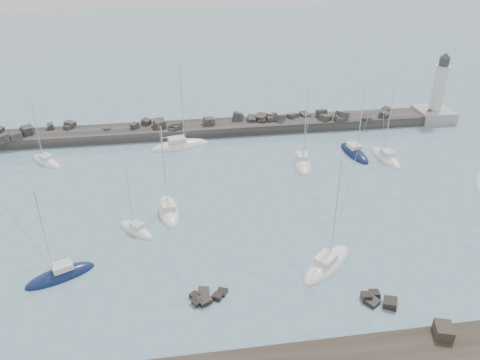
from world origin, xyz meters
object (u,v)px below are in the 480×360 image
object	(u,v)px
sailboat_2	(61,276)
sailboat_9	(385,158)
sailboat_5	(136,230)
sailboat_1	(46,161)
sailboat_3	(168,211)
sailboat_6	(302,163)
sailboat_7	(327,265)
lighthouse	(435,106)
sailboat_8	(354,153)
sailboat_4	(180,146)

from	to	relation	value
sailboat_2	sailboat_9	size ratio (longest dim) A/B	0.90
sailboat_5	sailboat_2	bearing A→B (deg)	-135.48
sailboat_1	sailboat_3	distance (m)	28.10
sailboat_2	sailboat_6	xyz separation A→B (m)	(35.21, 24.13, -0.00)
sailboat_3	sailboat_5	distance (m)	5.97
sailboat_7	sailboat_2	bearing A→B (deg)	175.14
sailboat_2	sailboat_5	world-z (taller)	sailboat_2
sailboat_9	sailboat_6	bearing A→B (deg)	179.56
sailboat_9	lighthouse	bearing A→B (deg)	42.87
sailboat_2	sailboat_5	xyz separation A→B (m)	(8.20, 8.07, -0.02)
lighthouse	sailboat_7	bearing A→B (deg)	-130.49
sailboat_1	sailboat_2	distance (m)	32.38
sailboat_3	lighthouse	bearing A→B (deg)	27.02
sailboat_1	sailboat_3	size ratio (longest dim) A/B	0.87
sailboat_1	sailboat_2	size ratio (longest dim) A/B	0.94
sailboat_5	sailboat_8	world-z (taller)	sailboat_8
lighthouse	sailboat_4	world-z (taller)	sailboat_4
sailboat_1	sailboat_2	bearing A→B (deg)	-75.58
sailboat_5	sailboat_7	distance (m)	25.15
sailboat_1	sailboat_3	world-z (taller)	sailboat_3
sailboat_6	sailboat_8	distance (m)	10.46
sailboat_4	sailboat_7	bearing A→B (deg)	-66.54
lighthouse	sailboat_7	xyz separation A→B (m)	(-36.68, -42.96, -2.95)
lighthouse	sailboat_9	xyz separation A→B (m)	(-17.57, -16.31, -2.94)
sailboat_1	sailboat_5	bearing A→B (deg)	-55.07
lighthouse	sailboat_8	distance (m)	26.32
sailboat_2	sailboat_9	xyz separation A→B (m)	(50.07, 24.02, -0.00)
sailboat_4	sailboat_8	size ratio (longest dim) A/B	1.20
lighthouse	sailboat_6	xyz separation A→B (m)	(-32.43, -16.20, -2.95)
sailboat_4	sailboat_6	bearing A→B (deg)	-26.67
sailboat_1	sailboat_8	bearing A→B (deg)	-5.10
sailboat_5	sailboat_8	xyz separation A→B (m)	(37.17, 18.52, 0.02)
sailboat_8	sailboat_6	bearing A→B (deg)	-166.39
sailboat_7	sailboat_8	bearing A→B (deg)	63.74
sailboat_7	sailboat_1	bearing A→B (deg)	138.94
sailboat_3	sailboat_6	size ratio (longest dim) A/B	0.98
sailboat_1	sailboat_8	size ratio (longest dim) A/B	0.86
sailboat_2	sailboat_8	bearing A→B (deg)	30.37
sailboat_7	sailboat_3	bearing A→B (deg)	141.20
sailboat_5	sailboat_6	xyz separation A→B (m)	(27.00, 16.06, 0.01)
sailboat_5	sailboat_9	xyz separation A→B (m)	(41.87, 15.95, 0.02)
lighthouse	sailboat_4	distance (m)	53.14
sailboat_6	sailboat_2	bearing A→B (deg)	-145.58
sailboat_3	sailboat_8	bearing A→B (deg)	23.63
sailboat_5	sailboat_6	bearing A→B (deg)	30.74
sailboat_4	sailboat_5	size ratio (longest dim) A/B	1.68
sailboat_2	sailboat_5	size ratio (longest dim) A/B	1.27
sailboat_3	sailboat_7	distance (m)	23.68
sailboat_1	lighthouse	bearing A→B (deg)	6.76
sailboat_1	sailboat_9	xyz separation A→B (m)	(58.13, -7.34, 0.02)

